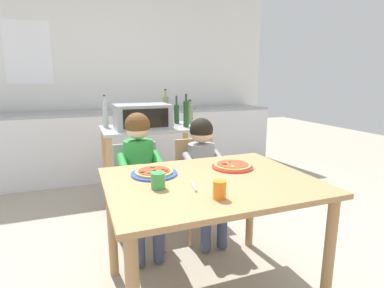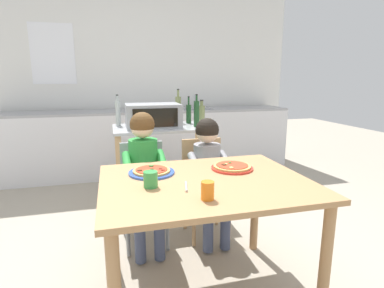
{
  "view_description": "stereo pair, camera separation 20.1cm",
  "coord_description": "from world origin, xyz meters",
  "px_view_note": "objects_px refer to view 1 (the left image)",
  "views": [
    {
      "loc": [
        -0.7,
        -1.54,
        1.33
      ],
      "look_at": [
        0.0,
        0.3,
        0.9
      ],
      "focal_mm": 28.58,
      "sensor_mm": 36.0,
      "label": 1
    },
    {
      "loc": [
        -0.51,
        -1.6,
        1.33
      ],
      "look_at": [
        0.0,
        0.3,
        0.9
      ],
      "focal_mm": 28.58,
      "sensor_mm": 36.0,
      "label": 2
    }
  ],
  "objects_px": {
    "bottle_clear_vinegar": "(177,113)",
    "dining_table": "(210,196)",
    "toaster_oven": "(142,116)",
    "child_in_grey_shirt": "(204,164)",
    "dining_chair_right": "(198,180)",
    "serving_spoon": "(194,186)",
    "bottle_tall_green_wine": "(190,114)",
    "pizza_plate_blue_rimmed": "(154,173)",
    "drinking_cup_orange": "(220,190)",
    "dining_chair_left": "(138,187)",
    "bottle_brown_beer": "(186,113)",
    "pizza_plate_red_rimmed": "(232,166)",
    "bottle_squat_spirits": "(166,109)",
    "child_in_green_shirt": "(140,167)",
    "bottle_slim_sauce": "(105,114)",
    "kitchen_island_cart": "(153,155)",
    "drinking_cup_green": "(158,181)"
  },
  "relations": [
    {
      "from": "bottle_tall_green_wine",
      "to": "bottle_squat_spirits",
      "type": "relative_size",
      "value": 0.7
    },
    {
      "from": "toaster_oven",
      "to": "bottle_brown_beer",
      "type": "distance_m",
      "value": 0.42
    },
    {
      "from": "child_in_grey_shirt",
      "to": "drinking_cup_orange",
      "type": "height_order",
      "value": "child_in_grey_shirt"
    },
    {
      "from": "bottle_brown_beer",
      "to": "kitchen_island_cart",
      "type": "bearing_deg",
      "value": 159.96
    },
    {
      "from": "bottle_clear_vinegar",
      "to": "dining_chair_left",
      "type": "bearing_deg",
      "value": -126.86
    },
    {
      "from": "bottle_tall_green_wine",
      "to": "bottle_brown_beer",
      "type": "xyz_separation_m",
      "value": [
        -0.11,
        -0.19,
        0.03
      ]
    },
    {
      "from": "toaster_oven",
      "to": "child_in_grey_shirt",
      "type": "height_order",
      "value": "toaster_oven"
    },
    {
      "from": "bottle_tall_green_wine",
      "to": "drinking_cup_orange",
      "type": "relative_size",
      "value": 2.75
    },
    {
      "from": "bottle_tall_green_wine",
      "to": "bottle_clear_vinegar",
      "type": "height_order",
      "value": "bottle_clear_vinegar"
    },
    {
      "from": "child_in_grey_shirt",
      "to": "bottle_squat_spirits",
      "type": "bearing_deg",
      "value": 92.51
    },
    {
      "from": "toaster_oven",
      "to": "bottle_tall_green_wine",
      "type": "xyz_separation_m",
      "value": [
        0.52,
        0.1,
        -0.01
      ]
    },
    {
      "from": "child_in_green_shirt",
      "to": "pizza_plate_blue_rimmed",
      "type": "relative_size",
      "value": 3.76
    },
    {
      "from": "child_in_green_shirt",
      "to": "dining_table",
      "type": "bearing_deg",
      "value": -65.85
    },
    {
      "from": "bottle_brown_beer",
      "to": "dining_chair_right",
      "type": "xyz_separation_m",
      "value": [
        -0.07,
        -0.49,
        -0.51
      ]
    },
    {
      "from": "kitchen_island_cart",
      "to": "bottle_clear_vinegar",
      "type": "relative_size",
      "value": 3.37
    },
    {
      "from": "bottle_squat_spirits",
      "to": "drinking_cup_orange",
      "type": "bearing_deg",
      "value": -98.15
    },
    {
      "from": "toaster_oven",
      "to": "bottle_squat_spirits",
      "type": "xyz_separation_m",
      "value": [
        0.31,
        0.25,
        0.03
      ]
    },
    {
      "from": "bottle_clear_vinegar",
      "to": "dining_chair_left",
      "type": "xyz_separation_m",
      "value": [
        -0.57,
        -0.76,
        -0.49
      ]
    },
    {
      "from": "toaster_oven",
      "to": "drinking_cup_orange",
      "type": "height_order",
      "value": "toaster_oven"
    },
    {
      "from": "bottle_squat_spirits",
      "to": "drinking_cup_orange",
      "type": "height_order",
      "value": "bottle_squat_spirits"
    },
    {
      "from": "toaster_oven",
      "to": "dining_chair_right",
      "type": "bearing_deg",
      "value": -58.86
    },
    {
      "from": "bottle_tall_green_wine",
      "to": "dining_chair_right",
      "type": "height_order",
      "value": "bottle_tall_green_wine"
    },
    {
      "from": "dining_chair_left",
      "to": "pizza_plate_blue_rimmed",
      "type": "relative_size",
      "value": 2.87
    },
    {
      "from": "bottle_tall_green_wine",
      "to": "pizza_plate_red_rimmed",
      "type": "bearing_deg",
      "value": -97.79
    },
    {
      "from": "bottle_brown_beer",
      "to": "bottle_slim_sauce",
      "type": "xyz_separation_m",
      "value": [
        -0.74,
        0.28,
        -0.0
      ]
    },
    {
      "from": "bottle_tall_green_wine",
      "to": "dining_chair_left",
      "type": "relative_size",
      "value": 0.31
    },
    {
      "from": "bottle_clear_vinegar",
      "to": "dining_table",
      "type": "bearing_deg",
      "value": -100.72
    },
    {
      "from": "child_in_grey_shirt",
      "to": "drinking_cup_green",
      "type": "bearing_deg",
      "value": -129.22
    },
    {
      "from": "dining_chair_left",
      "to": "pizza_plate_blue_rimmed",
      "type": "bearing_deg",
      "value": -90.01
    },
    {
      "from": "dining_chair_right",
      "to": "bottle_brown_beer",
      "type": "bearing_deg",
      "value": 82.29
    },
    {
      "from": "bottle_brown_beer",
      "to": "drinking_cup_orange",
      "type": "distance_m",
      "value": 1.59
    },
    {
      "from": "dining_chair_right",
      "to": "pizza_plate_blue_rimmed",
      "type": "relative_size",
      "value": 2.87
    },
    {
      "from": "bottle_brown_beer",
      "to": "child_in_green_shirt",
      "type": "distance_m",
      "value": 0.9
    },
    {
      "from": "kitchen_island_cart",
      "to": "bottle_brown_beer",
      "type": "distance_m",
      "value": 0.54
    },
    {
      "from": "kitchen_island_cart",
      "to": "toaster_oven",
      "type": "distance_m",
      "value": 0.41
    },
    {
      "from": "bottle_squat_spirits",
      "to": "child_in_grey_shirt",
      "type": "relative_size",
      "value": 0.36
    },
    {
      "from": "serving_spoon",
      "to": "bottle_tall_green_wine",
      "type": "bearing_deg",
      "value": 70.49
    },
    {
      "from": "kitchen_island_cart",
      "to": "bottle_tall_green_wine",
      "type": "relative_size",
      "value": 3.85
    },
    {
      "from": "toaster_oven",
      "to": "child_in_grey_shirt",
      "type": "distance_m",
      "value": 0.84
    },
    {
      "from": "dining_chair_right",
      "to": "serving_spoon",
      "type": "xyz_separation_m",
      "value": [
        -0.37,
        -0.85,
        0.28
      ]
    },
    {
      "from": "bottle_brown_beer",
      "to": "child_in_grey_shirt",
      "type": "relative_size",
      "value": 0.32
    },
    {
      "from": "drinking_cup_orange",
      "to": "toaster_oven",
      "type": "bearing_deg",
      "value": 91.36
    },
    {
      "from": "pizza_plate_red_rimmed",
      "to": "bottle_slim_sauce",
      "type": "bearing_deg",
      "value": 116.24
    },
    {
      "from": "bottle_clear_vinegar",
      "to": "child_in_grey_shirt",
      "type": "height_order",
      "value": "bottle_clear_vinegar"
    },
    {
      "from": "bottle_brown_beer",
      "to": "serving_spoon",
      "type": "bearing_deg",
      "value": -107.97
    },
    {
      "from": "dining_table",
      "to": "drinking_cup_green",
      "type": "height_order",
      "value": "drinking_cup_green"
    },
    {
      "from": "bottle_squat_spirits",
      "to": "child_in_grey_shirt",
      "type": "height_order",
      "value": "bottle_squat_spirits"
    },
    {
      "from": "toaster_oven",
      "to": "bottle_squat_spirits",
      "type": "height_order",
      "value": "bottle_squat_spirits"
    },
    {
      "from": "kitchen_island_cart",
      "to": "drinking_cup_orange",
      "type": "height_order",
      "value": "kitchen_island_cart"
    },
    {
      "from": "drinking_cup_orange",
      "to": "dining_chair_left",
      "type": "bearing_deg",
      "value": 101.37
    }
  ]
}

